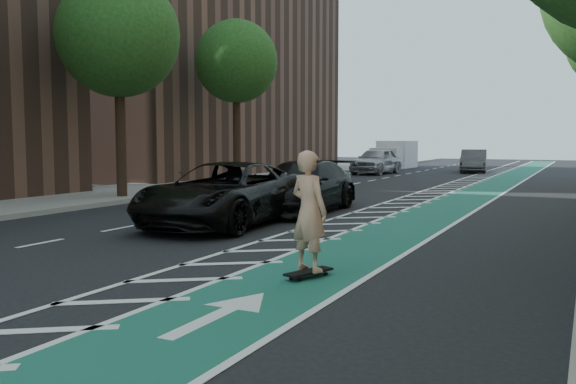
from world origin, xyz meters
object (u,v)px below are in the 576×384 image
Objects in this scene: suv_near at (225,194)px; barrel_a at (263,191)px; suv_far at (302,186)px; skateboarder at (309,211)px.

suv_near is 5.12m from barrel_a.
suv_near is 3.41m from suv_far.
barrel_a is at bearing -37.85° from skateboarder.
suv_near is 1.09× the size of suv_far.
suv_far is (0.57, 3.36, -0.03)m from suv_near.
suv_near is 6.19× the size of barrel_a.
skateboarder reaches higher than suv_far.
skateboarder reaches higher than suv_near.
skateboarder is 0.33× the size of suv_near.
skateboarder is at bearing -48.63° from suv_near.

